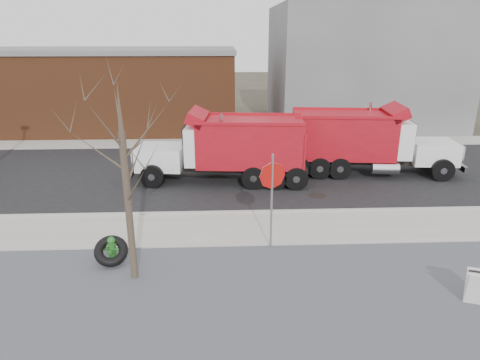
{
  "coord_description": "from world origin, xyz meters",
  "views": [
    {
      "loc": [
        -0.8,
        -12.71,
        6.25
      ],
      "look_at": [
        -0.2,
        1.27,
        1.4
      ],
      "focal_mm": 32.0,
      "sensor_mm": 36.0,
      "label": 1
    }
  ],
  "objects_px": {
    "truck_tire": "(111,251)",
    "dump_truck_red_b": "(229,146)",
    "fire_hydrant": "(112,250)",
    "stop_sign": "(272,186)",
    "dump_truck_red_a": "(363,139)"
  },
  "relations": [
    {
      "from": "fire_hydrant",
      "to": "stop_sign",
      "type": "xyz_separation_m",
      "value": [
        4.61,
        0.58,
        1.66
      ]
    },
    {
      "from": "fire_hydrant",
      "to": "truck_tire",
      "type": "relative_size",
      "value": 0.72
    },
    {
      "from": "dump_truck_red_a",
      "to": "dump_truck_red_b",
      "type": "xyz_separation_m",
      "value": [
        -6.14,
        -0.91,
        -0.01
      ]
    },
    {
      "from": "truck_tire",
      "to": "dump_truck_red_b",
      "type": "height_order",
      "value": "dump_truck_red_b"
    },
    {
      "from": "dump_truck_red_a",
      "to": "dump_truck_red_b",
      "type": "distance_m",
      "value": 6.2
    },
    {
      "from": "fire_hydrant",
      "to": "dump_truck_red_a",
      "type": "distance_m",
      "value": 12.41
    },
    {
      "from": "truck_tire",
      "to": "dump_truck_red_b",
      "type": "xyz_separation_m",
      "value": [
        3.48,
        6.97,
        1.2
      ]
    },
    {
      "from": "stop_sign",
      "to": "dump_truck_red_b",
      "type": "distance_m",
      "value": 6.36
    },
    {
      "from": "truck_tire",
      "to": "stop_sign",
      "type": "bearing_deg",
      "value": 8.99
    },
    {
      "from": "stop_sign",
      "to": "dump_truck_red_a",
      "type": "relative_size",
      "value": 0.38
    },
    {
      "from": "fire_hydrant",
      "to": "truck_tire",
      "type": "bearing_deg",
      "value": -77.19
    },
    {
      "from": "stop_sign",
      "to": "dump_truck_red_a",
      "type": "distance_m",
      "value": 8.74
    },
    {
      "from": "dump_truck_red_a",
      "to": "dump_truck_red_b",
      "type": "relative_size",
      "value": 1.05
    },
    {
      "from": "truck_tire",
      "to": "dump_truck_red_a",
      "type": "height_order",
      "value": "dump_truck_red_a"
    },
    {
      "from": "stop_sign",
      "to": "dump_truck_red_b",
      "type": "height_order",
      "value": "dump_truck_red_b"
    }
  ]
}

